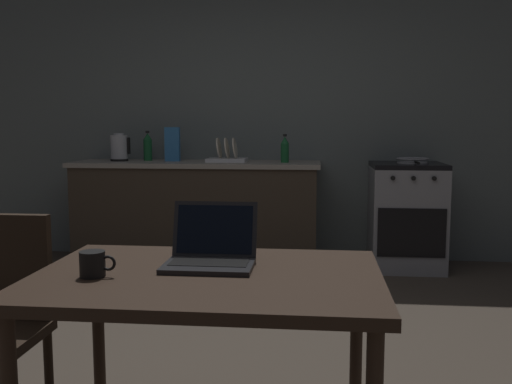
# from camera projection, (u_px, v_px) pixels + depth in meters

# --- Properties ---
(ground_plane) EXTENTS (12.00, 12.00, 0.00)m
(ground_plane) POSITION_uv_depth(u_px,v_px,m) (221.00, 365.00, 2.96)
(ground_plane) COLOR #473D33
(back_wall) EXTENTS (6.40, 0.10, 2.84)m
(back_wall) POSITION_uv_depth(u_px,v_px,m) (297.00, 103.00, 5.25)
(back_wall) COLOR slate
(back_wall) RESTS_ON ground_plane
(kitchen_counter) EXTENTS (2.16, 0.64, 0.90)m
(kitchen_counter) POSITION_uv_depth(u_px,v_px,m) (197.00, 212.00, 5.11)
(kitchen_counter) COLOR #382D23
(kitchen_counter) RESTS_ON ground_plane
(stove_oven) EXTENTS (0.60, 0.62, 0.90)m
(stove_oven) POSITION_uv_depth(u_px,v_px,m) (406.00, 216.00, 4.92)
(stove_oven) COLOR gray
(stove_oven) RESTS_ON ground_plane
(dining_table) EXTENTS (1.20, 0.83, 0.72)m
(dining_table) POSITION_uv_depth(u_px,v_px,m) (208.00, 293.00, 2.01)
(dining_table) COLOR #332319
(dining_table) RESTS_ON ground_plane
(laptop) EXTENTS (0.32, 0.28, 0.22)m
(laptop) POSITION_uv_depth(u_px,v_px,m) (211.00, 253.00, 2.11)
(laptop) COLOR #232326
(laptop) RESTS_ON dining_table
(electric_kettle) EXTENTS (0.18, 0.16, 0.25)m
(electric_kettle) POSITION_uv_depth(u_px,v_px,m) (119.00, 148.00, 5.12)
(electric_kettle) COLOR black
(electric_kettle) RESTS_ON kitchen_counter
(bottle) EXTENTS (0.07, 0.07, 0.24)m
(bottle) POSITION_uv_depth(u_px,v_px,m) (285.00, 149.00, 4.91)
(bottle) COLOR #19592D
(bottle) RESTS_ON kitchen_counter
(frying_pan) EXTENTS (0.27, 0.44, 0.05)m
(frying_pan) POSITION_uv_depth(u_px,v_px,m) (413.00, 160.00, 4.84)
(frying_pan) COLOR gray
(frying_pan) RESTS_ON stove_oven
(coffee_mug) EXTENTS (0.13, 0.09, 0.09)m
(coffee_mug) POSITION_uv_depth(u_px,v_px,m) (93.00, 264.00, 1.95)
(coffee_mug) COLOR black
(coffee_mug) RESTS_ON dining_table
(cereal_box) EXTENTS (0.13, 0.05, 0.30)m
(cereal_box) POSITION_uv_depth(u_px,v_px,m) (172.00, 144.00, 5.08)
(cereal_box) COLOR #3372B2
(cereal_box) RESTS_ON kitchen_counter
(dish_rack) EXTENTS (0.34, 0.26, 0.21)m
(dish_rack) POSITION_uv_depth(u_px,v_px,m) (227.00, 156.00, 5.02)
(dish_rack) COLOR silver
(dish_rack) RESTS_ON kitchen_counter
(bottle_b) EXTENTS (0.08, 0.08, 0.27)m
(bottle_b) POSITION_uv_depth(u_px,v_px,m) (148.00, 147.00, 5.17)
(bottle_b) COLOR #19592D
(bottle_b) RESTS_ON kitchen_counter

